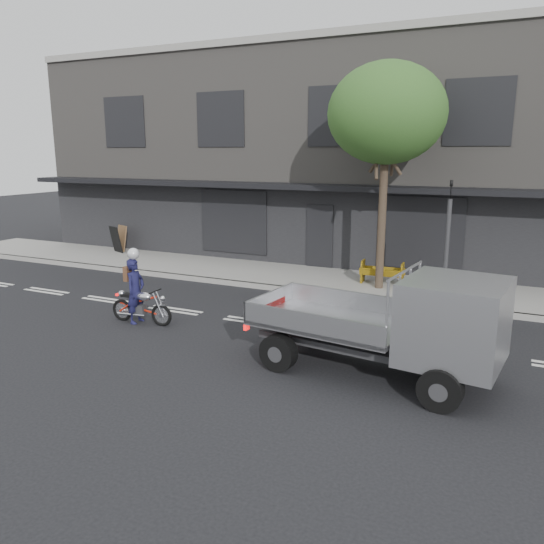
% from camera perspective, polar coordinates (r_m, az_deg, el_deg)
% --- Properties ---
extents(ground, '(80.00, 80.00, 0.00)m').
position_cam_1_polar(ground, '(13.56, -2.01, -5.37)').
color(ground, black).
rests_on(ground, ground).
extents(sidewalk, '(32.00, 3.20, 0.15)m').
position_cam_1_polar(sidewalk, '(17.70, 4.85, -0.80)').
color(sidewalk, gray).
rests_on(sidewalk, ground).
extents(kerb, '(32.00, 0.20, 0.15)m').
position_cam_1_polar(kerb, '(16.25, 2.92, -2.01)').
color(kerb, gray).
rests_on(kerb, ground).
extents(building_main, '(26.00, 10.00, 8.00)m').
position_cam_1_polar(building_main, '(23.52, 10.69, 12.05)').
color(building_main, slate).
rests_on(building_main, ground).
extents(street_tree, '(3.40, 3.40, 6.74)m').
position_cam_1_polar(street_tree, '(16.13, 12.24, 16.26)').
color(street_tree, '#382B21').
rests_on(street_tree, ground).
extents(traffic_light_pole, '(0.12, 0.12, 3.50)m').
position_cam_1_polar(traffic_light_pole, '(15.15, 18.26, 2.37)').
color(traffic_light_pole, '#2D2D30').
rests_on(traffic_light_pole, ground).
extents(motorcycle, '(1.75, 0.51, 0.90)m').
position_cam_1_polar(motorcycle, '(13.72, -13.89, -3.50)').
color(motorcycle, black).
rests_on(motorcycle, ground).
extents(rider, '(0.42, 0.62, 1.64)m').
position_cam_1_polar(rider, '(13.72, -14.47, -1.99)').
color(rider, '#16153C').
rests_on(rider, ground).
extents(flatbed_ute, '(4.87, 2.45, 2.17)m').
position_cam_1_polar(flatbed_ute, '(9.99, 16.52, -5.19)').
color(flatbed_ute, black).
rests_on(flatbed_ute, ground).
extents(construction_barrier, '(1.37, 0.61, 0.75)m').
position_cam_1_polar(construction_barrier, '(16.81, 11.61, -0.17)').
color(construction_barrier, '#E7AB0C').
rests_on(construction_barrier, sidewalk).
extents(sandwich_board, '(0.81, 0.68, 1.08)m').
position_cam_1_polar(sandwich_board, '(22.81, -16.45, 3.38)').
color(sandwich_board, black).
rests_on(sandwich_board, sidewalk).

